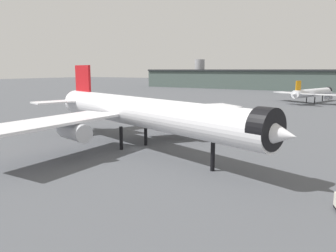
{
  "coord_description": "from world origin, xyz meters",
  "views": [
    {
      "loc": [
        35.07,
        -48.04,
        14.26
      ],
      "look_at": [
        7.94,
        -1.94,
        5.26
      ],
      "focal_mm": 35.84,
      "sensor_mm": 36.0,
      "label": 1
    }
  ],
  "objects": [
    {
      "name": "ground",
      "position": [
        0.0,
        0.0,
        0.0
      ],
      "size": [
        900.0,
        900.0,
        0.0
      ],
      "primitive_type": "plane",
      "color": "#4C4F54"
    },
    {
      "name": "airliner_near_gate",
      "position": [
        0.78,
        0.49,
        6.71
      ],
      "size": [
        57.36,
        51.23,
        15.25
      ],
      "rotation": [
        0.0,
        0.0,
        -0.33
      ],
      "color": "white",
      "rests_on": "ground"
    },
    {
      "name": "airliner_far_taxiway",
      "position": [
        15.27,
        109.51,
        4.34
      ],
      "size": [
        33.1,
        37.0,
        9.86
      ],
      "rotation": [
        0.0,
        0.0,
        1.29
      ],
      "color": "silver",
      "rests_on": "ground"
    },
    {
      "name": "terminal_building",
      "position": [
        -33.55,
        200.29,
        7.36
      ],
      "size": [
        186.87,
        30.94,
        22.45
      ],
      "rotation": [
        0.0,
        0.0,
        -0.04
      ],
      "color": "#475651",
      "rests_on": "ground"
    },
    {
      "name": "traffic_cone_near_nose",
      "position": [
        11.39,
        32.94,
        0.35
      ],
      "size": [
        0.56,
        0.56,
        0.7
      ],
      "primitive_type": "cone",
      "color": "#F2600C",
      "rests_on": "ground"
    },
    {
      "name": "traffic_cone_wingtip",
      "position": [
        -32.37,
        10.89,
        0.35
      ],
      "size": [
        0.56,
        0.56,
        0.7
      ],
      "primitive_type": "cone",
      "color": "#F2600C",
      "rests_on": "ground"
    }
  ]
}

